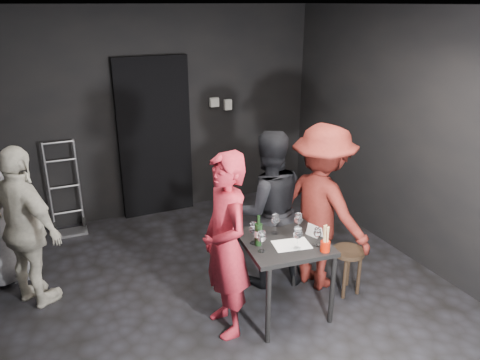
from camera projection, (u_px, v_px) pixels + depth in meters
name	position (u px, v px, depth m)	size (l,w,h in m)	color
floor	(230.00, 309.00, 4.42)	(4.50, 5.00, 0.02)	black
ceiling	(227.00, 5.00, 3.46)	(4.50, 5.00, 0.02)	silver
wall_back	(152.00, 115.00, 6.06)	(4.50, 0.04, 2.70)	black
wall_right	(428.00, 144.00, 4.82)	(0.04, 5.00, 2.70)	black
doorway	(155.00, 138.00, 6.12)	(0.95, 0.10, 2.10)	black
wallbox_upper	(214.00, 102.00, 6.32)	(0.12, 0.06, 0.12)	#B7B7B2
wallbox_lower	(228.00, 105.00, 6.41)	(0.10, 0.06, 0.14)	#B7B7B2
hand_truck	(68.00, 215.00, 5.86)	(0.39, 0.34, 1.17)	#B2B2B7
tasting_table	(284.00, 250.00, 4.16)	(0.72, 0.72, 0.75)	black
stool	(348.00, 259.00, 4.57)	(0.31, 0.31, 0.47)	black
server_red	(225.00, 238.00, 3.87)	(0.65, 0.43, 1.78)	#A81F2D
woman_black	(268.00, 204.00, 4.59)	(0.84, 0.46, 1.72)	black
man_maroon	(322.00, 199.00, 4.53)	(1.20, 0.56, 1.86)	maroon
bystander_cream	(25.00, 225.00, 4.25)	(0.96, 0.46, 1.64)	beige
tasting_mat	(292.00, 245.00, 4.05)	(0.31, 0.21, 0.00)	white
wine_glass_a	(262.00, 241.00, 3.91)	(0.08, 0.08, 0.20)	white
wine_glass_b	(254.00, 232.00, 4.04)	(0.08, 0.08, 0.22)	white
wine_glass_c	(275.00, 223.00, 4.22)	(0.08, 0.08, 0.20)	white
wine_glass_d	(298.00, 237.00, 3.95)	(0.08, 0.08, 0.22)	white
wine_glass_e	(317.00, 236.00, 4.01)	(0.07, 0.07, 0.18)	white
wine_glass_f	(298.00, 222.00, 4.23)	(0.08, 0.08, 0.21)	white
wine_bottle	(258.00, 234.00, 4.02)	(0.07, 0.07, 0.28)	black
breadstick_cup	(326.00, 239.00, 3.91)	(0.08, 0.08, 0.25)	#A71705
reserved_card	(313.00, 231.00, 4.18)	(0.08, 0.14, 0.11)	white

